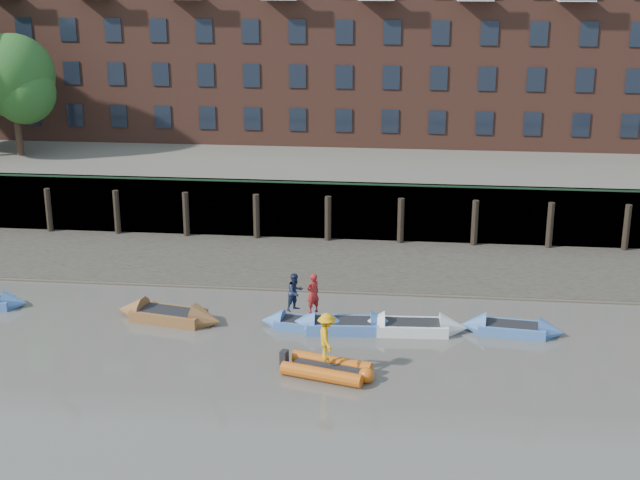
# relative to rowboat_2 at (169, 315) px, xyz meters

# --- Properties ---
(ground) EXTENTS (220.00, 220.00, 0.00)m
(ground) POSITION_rel_rowboat_2_xyz_m (7.76, -9.79, -0.25)
(ground) COLOR #5A564E
(ground) RESTS_ON ground
(foreshore) EXTENTS (110.00, 8.00, 0.50)m
(foreshore) POSITION_rel_rowboat_2_xyz_m (7.76, 8.21, -0.25)
(foreshore) COLOR #3D382F
(foreshore) RESTS_ON ground
(mud_band) EXTENTS (110.00, 1.60, 0.10)m
(mud_band) POSITION_rel_rowboat_2_xyz_m (7.76, 4.81, -0.25)
(mud_band) COLOR #4C4336
(mud_band) RESTS_ON ground
(river_wall) EXTENTS (110.00, 1.23, 3.30)m
(river_wall) POSITION_rel_rowboat_2_xyz_m (7.76, 12.59, 1.34)
(river_wall) COLOR #2D2A26
(river_wall) RESTS_ON ground
(bank_terrace) EXTENTS (110.00, 28.00, 3.20)m
(bank_terrace) POSITION_rel_rowboat_2_xyz_m (7.76, 26.21, 1.35)
(bank_terrace) COLOR #5E594D
(bank_terrace) RESTS_ON ground
(rowboat_2) EXTENTS (5.06, 2.36, 1.41)m
(rowboat_2) POSITION_rel_rowboat_2_xyz_m (0.00, 0.00, 0.00)
(rowboat_2) COLOR brown
(rowboat_2) RESTS_ON ground
(rowboat_3) EXTENTS (4.06, 1.62, 1.15)m
(rowboat_3) POSITION_rel_rowboat_2_xyz_m (6.02, -0.22, -0.05)
(rowboat_3) COLOR #446DB0
(rowboat_3) RESTS_ON ground
(rowboat_4) EXTENTS (4.78, 1.69, 1.36)m
(rowboat_4) POSITION_rel_rowboat_2_xyz_m (7.61, -0.27, -0.01)
(rowboat_4) COLOR #446DB0
(rowboat_4) RESTS_ON ground
(rowboat_5) EXTENTS (4.70, 1.61, 1.34)m
(rowboat_5) POSITION_rel_rowboat_2_xyz_m (10.52, -0.14, -0.01)
(rowboat_5) COLOR silver
(rowboat_5) RESTS_ON ground
(rowboat_6) EXTENTS (4.39, 1.68, 1.24)m
(rowboat_6) POSITION_rel_rowboat_2_xyz_m (14.68, 0.19, -0.03)
(rowboat_6) COLOR #446DB0
(rowboat_6) RESTS_ON ground
(rib_tender) EXTENTS (3.57, 2.42, 0.60)m
(rib_tender) POSITION_rel_rowboat_2_xyz_m (7.49, -4.53, 0.01)
(rib_tender) COLOR #C85911
(rib_tender) RESTS_ON ground
(person_rower_a) EXTENTS (0.75, 0.73, 1.73)m
(person_rower_a) POSITION_rel_rowboat_2_xyz_m (6.34, -0.27, 1.39)
(person_rower_a) COLOR maroon
(person_rower_a) RESTS_ON rowboat_3
(person_rower_b) EXTENTS (0.99, 1.01, 1.64)m
(person_rower_b) POSITION_rel_rowboat_2_xyz_m (5.57, -0.09, 1.34)
(person_rower_b) COLOR #19233F
(person_rower_b) RESTS_ON rowboat_3
(person_rib_crew) EXTENTS (0.98, 1.36, 1.90)m
(person_rib_crew) POSITION_rel_rowboat_2_xyz_m (7.34, -4.43, 1.26)
(person_rib_crew) COLOR orange
(person_rib_crew) RESTS_ON rib_tender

